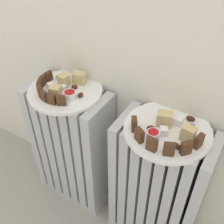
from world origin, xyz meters
The scene contains 36 objects.
radiator_left centered at (-0.20, 0.28, 0.29)m, with size 0.34×0.18×0.59m.
radiator_right centered at (0.20, 0.28, 0.29)m, with size 0.34×0.18×0.59m.
plate_left centered at (-0.20, 0.28, 0.59)m, with size 0.27×0.27×0.01m, color white.
plate_right centered at (0.20, 0.28, 0.59)m, with size 0.27×0.27×0.01m, color white.
dark_cake_slice_left_0 centered at (-0.29, 0.30, 0.62)m, with size 0.03×0.01×0.04m, color #472B19.
dark_cake_slice_left_1 centered at (-0.29, 0.26, 0.62)m, with size 0.03×0.01×0.04m, color #472B19.
dark_cake_slice_left_2 centered at (-0.27, 0.23, 0.62)m, with size 0.03×0.01×0.04m, color #472B19.
dark_cake_slice_left_3 centered at (-0.25, 0.21, 0.62)m, with size 0.03×0.01×0.04m, color #472B19.
dark_cake_slice_left_4 centered at (-0.22, 0.19, 0.62)m, with size 0.03×0.01×0.04m, color #472B19.
dark_cake_slice_left_5 centered at (-0.19, 0.19, 0.62)m, with size 0.03×0.01×0.04m, color #472B19.
dark_cake_slice_left_6 centered at (-0.15, 0.20, 0.62)m, with size 0.03×0.01×0.04m, color #472B19.
marble_cake_slice_left_0 centered at (-0.22, 0.30, 0.62)m, with size 0.04×0.03×0.04m, color tan.
marble_cake_slice_left_1 centered at (-0.18, 0.34, 0.62)m, with size 0.05×0.03×0.04m, color tan.
marble_cake_slice_left_2 centered at (-0.21, 0.24, 0.62)m, with size 0.04×0.04×0.04m, color tan.
turkish_delight_left_0 centered at (-0.20, 0.28, 0.61)m, with size 0.02×0.02×0.02m, color white.
turkish_delight_left_1 centered at (-0.25, 0.26, 0.61)m, with size 0.02×0.02×0.02m, color white.
medjool_date_left_0 centered at (-0.17, 0.30, 0.61)m, with size 0.02×0.02×0.01m, color #3D1E0F.
medjool_date_left_1 centered at (-0.27, 0.33, 0.61)m, with size 0.03×0.01×0.01m, color #3D1E0F.
medjool_date_left_2 centered at (-0.13, 0.27, 0.61)m, with size 0.02×0.01×0.02m, color #3D1E0F.
jam_bowl_left centered at (-0.15, 0.25, 0.61)m, with size 0.04×0.04×0.02m.
dark_cake_slice_right_0 centered at (0.11, 0.22, 0.62)m, with size 0.03×0.02×0.04m, color #472B19.
dark_cake_slice_right_1 centered at (0.15, 0.19, 0.62)m, with size 0.03×0.02×0.04m, color #472B19.
dark_cake_slice_right_2 centered at (0.19, 0.18, 0.62)m, with size 0.03×0.02×0.04m, color #472B19.
dark_cake_slice_right_3 centered at (0.24, 0.18, 0.62)m, with size 0.03×0.02×0.04m, color #472B19.
dark_cake_slice_right_4 centered at (0.28, 0.21, 0.62)m, with size 0.03×0.02×0.04m, color #472B19.
dark_cake_slice_right_5 centered at (0.30, 0.26, 0.62)m, with size 0.03×0.02×0.04m, color #472B19.
marble_cake_slice_right_0 centered at (0.27, 0.27, 0.62)m, with size 0.04×0.03×0.05m, color tan.
marble_cake_slice_right_1 centered at (0.18, 0.29, 0.62)m, with size 0.05×0.03×0.05m, color tan.
turkish_delight_right_0 centered at (0.22, 0.32, 0.61)m, with size 0.03×0.03×0.03m, color white.
turkish_delight_right_1 centered at (0.20, 0.25, 0.61)m, with size 0.02×0.02×0.02m, color white.
medjool_date_right_0 centered at (0.25, 0.22, 0.61)m, with size 0.03×0.02×0.02m, color #3D1E0F.
medjool_date_right_1 centered at (0.16, 0.25, 0.61)m, with size 0.03×0.02×0.02m, color #3D1E0F.
medjool_date_right_2 centered at (0.25, 0.35, 0.61)m, with size 0.03×0.02×0.02m, color #3D1E0F.
medjool_date_right_3 centered at (0.26, 0.32, 0.61)m, with size 0.02×0.02×0.02m, color #3D1E0F.
jam_bowl_right centered at (0.18, 0.22, 0.61)m, with size 0.04×0.04×0.02m.
fork centered at (-0.17, 0.26, 0.60)m, with size 0.07×0.10×0.00m.
Camera 1 is at (0.37, -0.33, 1.19)m, focal length 44.24 mm.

